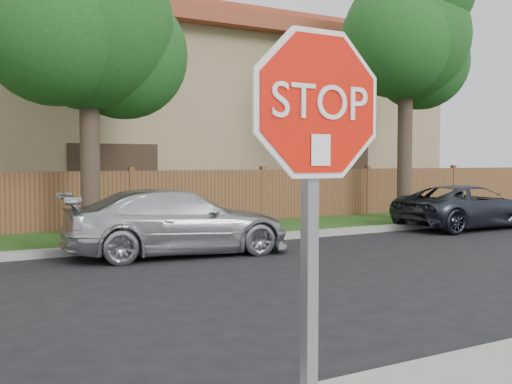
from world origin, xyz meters
TOP-DOWN VIEW (x-y plane):
  - tree_mid at (2.52, 9.57)m, footprint 4.80×3.90m
  - tree_right at (12.02, 9.57)m, footprint 4.80×3.90m
  - stop_sign at (0.75, -1.48)m, footprint 1.01×0.13m
  - sedan_right at (3.58, 7.17)m, footprint 4.68×2.32m
  - sedan_far_right at (12.28, 7.52)m, footprint 4.30×1.99m

SIDE VIEW (x-z plane):
  - sedan_far_right at x=12.28m, z-range 0.00..1.20m
  - sedan_right at x=3.58m, z-range 0.00..1.31m
  - stop_sign at x=0.75m, z-range 0.55..3.11m
  - tree_mid at x=2.52m, z-range 1.20..8.55m
  - tree_right at x=12.02m, z-range 1.47..9.67m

